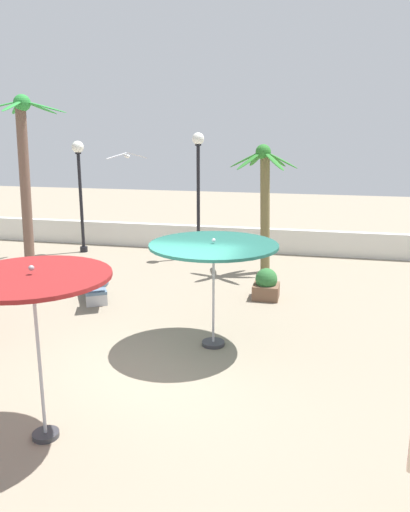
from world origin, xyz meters
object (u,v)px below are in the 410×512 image
object	(u,v)px
patio_umbrella_0	(214,250)
planter	(266,285)
palm_tree_1	(264,193)
palm_tree_2	(24,162)
lamp_post_0	(80,178)
lounge_chair_1	(95,287)
patio_umbrella_2	(33,285)
lamp_post_1	(198,177)
seagull_0	(127,156)

from	to	relation	value
patio_umbrella_0	planter	xyz separation A→B (m)	(0.78, 3.34, -1.72)
patio_umbrella_0	palm_tree_1	bearing A→B (deg)	86.26
palm_tree_2	lamp_post_0	bearing A→B (deg)	52.83
lounge_chair_1	patio_umbrella_2	bearing A→B (deg)	-72.26
palm_tree_2	lamp_post_1	size ratio (longest dim) A/B	1.28
lamp_post_0	patio_umbrella_2	bearing A→B (deg)	-66.97
patio_umbrella_0	lounge_chair_1	size ratio (longest dim) A/B	1.42
lounge_chair_1	seagull_0	bearing A→B (deg)	93.27
patio_umbrella_2	lounge_chair_1	xyz separation A→B (m)	(-1.89, 5.91, -1.99)
palm_tree_1	palm_tree_2	xyz separation A→B (m)	(-8.09, -0.29, 0.87)
lamp_post_1	planter	xyz separation A→B (m)	(2.85, -4.01, -2.52)
palm_tree_2	lounge_chair_1	world-z (taller)	palm_tree_2
palm_tree_1	lounge_chair_1	world-z (taller)	palm_tree_1
patio_umbrella_0	lamp_post_0	world-z (taller)	lamp_post_0
palm_tree_2	patio_umbrella_2	bearing A→B (deg)	-58.11
palm_tree_1	lamp_post_1	bearing A→B (deg)	150.60
palm_tree_1	lounge_chair_1	size ratio (longest dim) A/B	2.17
patio_umbrella_2	seagull_0	world-z (taller)	seagull_0
patio_umbrella_2	palm_tree_2	world-z (taller)	palm_tree_2
planter	palm_tree_1	bearing A→B (deg)	98.47
palm_tree_1	planter	bearing A→B (deg)	-81.53
lounge_chair_1	planter	world-z (taller)	planter
lamp_post_1	palm_tree_2	bearing A→B (deg)	-163.42
seagull_0	lounge_chair_1	bearing A→B (deg)	-86.73
palm_tree_2	lamp_post_0	xyz separation A→B (m)	(1.20, 1.58, -0.65)
patio_umbrella_0	lamp_post_0	xyz separation A→B (m)	(-6.50, 7.26, 0.68)
lounge_chair_1	lamp_post_1	bearing A→B (deg)	73.03
seagull_0	planter	size ratio (longest dim) A/B	1.27
lamp_post_0	patio_umbrella_0	bearing A→B (deg)	-48.14
patio_umbrella_2	palm_tree_1	xyz separation A→B (m)	(2.18, 9.80, 0.16)
lamp_post_0	seagull_0	size ratio (longest dim) A/B	3.80
planter	lamp_post_0	bearing A→B (deg)	151.72
lamp_post_1	seagull_0	xyz separation A→B (m)	(-1.79, -2.09, 0.79)
planter	patio_umbrella_0	bearing A→B (deg)	-103.16
palm_tree_1	lamp_post_0	bearing A→B (deg)	169.39
patio_umbrella_0	seagull_0	size ratio (longest dim) A/B	2.47
lamp_post_0	planter	xyz separation A→B (m)	(7.28, -3.92, -2.40)
patio_umbrella_0	palm_tree_1	xyz separation A→B (m)	(0.39, 5.97, 0.46)
palm_tree_2	lamp_post_0	size ratio (longest dim) A/B	1.37
lounge_chair_1	patio_umbrella_0	bearing A→B (deg)	-29.49
patio_umbrella_0	lounge_chair_1	distance (m)	4.55
seagull_0	patio_umbrella_0	bearing A→B (deg)	-53.74
palm_tree_2	lounge_chair_1	xyz separation A→B (m)	(4.02, -3.59, -3.03)
patio_umbrella_2	palm_tree_1	world-z (taller)	palm_tree_1
palm_tree_1	seagull_0	size ratio (longest dim) A/B	3.77
palm_tree_2	palm_tree_1	bearing A→B (deg)	2.06
palm_tree_1	lounge_chair_1	bearing A→B (deg)	-136.31
lamp_post_0	palm_tree_1	bearing A→B (deg)	-10.61
planter	lounge_chair_1	bearing A→B (deg)	-164.23
patio_umbrella_2	planter	world-z (taller)	patio_umbrella_2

